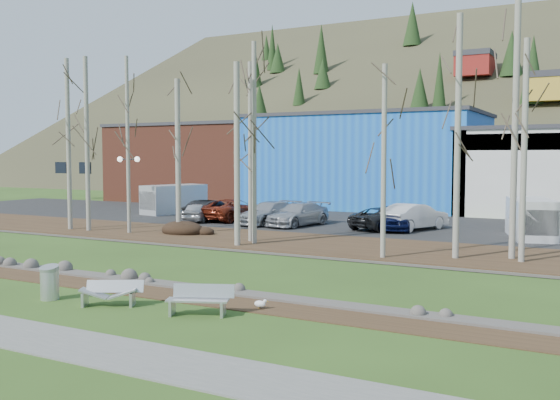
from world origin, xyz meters
The scene contains 40 objects.
ground centered at (0.00, 0.00, 0.00)m, with size 200.00×200.00×0.00m, color #2E4A19.
footpath centered at (0.00, -3.50, 0.02)m, with size 80.00×2.00×0.04m, color #63635E.
dirt_strip centered at (0.00, 2.10, 0.01)m, with size 80.00×1.80×0.03m, color #382616.
near_bank_rocks centered at (0.00, 3.10, 0.00)m, with size 80.00×0.80×0.50m, color #47423D, non-canonical shape.
river centered at (0.00, 7.20, 0.00)m, with size 80.00×8.00×0.90m, color black, non-canonical shape.
far_bank_rocks centered at (0.00, 11.30, 0.00)m, with size 80.00×0.80×0.46m, color #47423D, non-canonical shape.
far_bank centered at (0.00, 14.50, 0.07)m, with size 80.00×7.00×0.15m, color #382616.
parking_lot centered at (0.00, 25.00, 0.07)m, with size 80.00×14.00×0.14m, color black.
building_brick centered at (-24.00, 39.00, 3.91)m, with size 16.32×12.24×7.80m.
building_blue centered at (-6.00, 39.00, 4.16)m, with size 20.40×12.24×8.30m.
hillside centered at (0.00, 84.00, 17.50)m, with size 160.00×72.00×35.00m, color #363322, non-canonical shape.
bench_intact centered at (3.31, 0.30, 0.45)m, with size 1.84×1.18×0.89m.
bench_damaged centered at (0.24, -0.05, 0.39)m, with size 1.78×1.31×0.77m.
litter_bin centered at (-2.06, -0.34, 0.50)m, with size 0.57×0.57×0.99m, color silver.
seagull centered at (4.52, 1.71, 0.17)m, with size 0.44×0.20×0.32m.
dirt_mound centered at (-8.07, 14.55, 0.41)m, with size 2.69×1.90×0.53m, color black.
birch_0 centered at (-15.40, 13.05, 5.29)m, with size 0.27×0.27×10.27m.
birch_1 centered at (-10.97, 13.33, 5.21)m, with size 0.21×0.21×10.12m.
birch_2 centered at (-8.19, 14.36, 4.54)m, with size 0.30×0.30×8.77m.
birch_3 centered at (-2.36, 13.01, 5.22)m, with size 0.24×0.24×10.14m.
birch_4 centered at (-2.73, 11.96, 4.66)m, with size 0.30×0.30×9.02m.
birch_5 centered at (-2.94, 13.60, 4.78)m, with size 0.23×0.23×9.26m.
birch_6 centered at (4.87, 11.80, 4.34)m, with size 0.22×0.22×8.37m.
birch_7 centered at (7.72, 13.12, 5.38)m, with size 0.27×0.27×10.47m.
birch_8 centered at (10.37, 13.45, 4.77)m, with size 0.25×0.25×9.25m.
birch_9 centered at (9.90, 14.16, 6.43)m, with size 0.27×0.27×12.57m.
birch_10 centered at (-13.88, 13.05, 5.29)m, with size 0.27×0.27×10.27m.
street_lamp centered at (-16.88, 19.97, 3.61)m, with size 1.61×0.81×4.41m.
car_0 centered at (-11.21, 20.52, 0.79)m, with size 1.53×3.80×1.30m, color #BCBCBE.
car_1 centered at (-11.29, 21.82, 0.83)m, with size 1.46×4.18×1.38m, color black.
car_2 centered at (-9.45, 22.13, 0.88)m, with size 2.45×5.32×1.48m, color maroon.
car_3 centered at (-4.03, 21.26, 0.87)m, with size 2.05×5.04×1.46m, color #A1A4A9.
car_4 centered at (2.17, 21.92, 0.90)m, with size 1.80×4.47×1.52m, color #0E1644.
car_5 centered at (3.17, 22.56, 0.94)m, with size 1.69×4.86×1.60m, color silver.
car_6 centered at (1.51, 22.06, 0.81)m, with size 2.21×4.80×1.33m, color #272729.
car_7 centered at (9.46, 23.04, 0.87)m, with size 2.04×5.02×1.46m, color white.
car_8 centered at (-11.08, 21.82, 0.83)m, with size 1.46×4.18×1.38m, color black.
car_9 centered at (-6.15, 21.26, 0.87)m, with size 2.05×5.04×1.46m, color #A1A4A9.
van_white centered at (9.84, 21.81, 1.20)m, with size 3.24×5.20×2.12m.
van_grey centered at (-16.49, 24.35, 1.24)m, with size 3.25×5.40×2.21m.
Camera 1 is at (13.68, -14.15, 4.55)m, focal length 40.00 mm.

